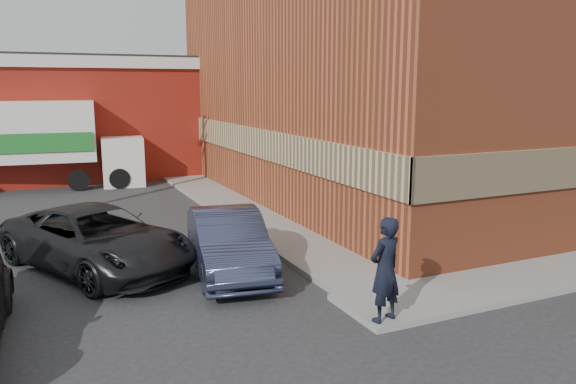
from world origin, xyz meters
name	(u,v)px	position (x,y,z in m)	size (l,w,h in m)	color
ground	(349,296)	(0.00, 0.00, 0.00)	(90.00, 90.00, 0.00)	#28282B
brick_building	(420,75)	(8.50, 9.00, 4.68)	(14.25, 18.25, 9.36)	#AC4C2C
sidewalk_west	(233,206)	(0.60, 9.00, 0.06)	(1.80, 18.00, 0.12)	gray
warehouse	(22,117)	(-6.00, 20.00, 2.81)	(16.30, 8.30, 5.60)	maroon
man	(385,270)	(-0.20, -1.55, 1.07)	(0.69, 0.46, 1.90)	black
sedan	(228,242)	(-1.76, 2.46, 0.72)	(1.52, 4.37, 1.44)	#313753
suv_a	(97,239)	(-4.48, 3.94, 0.74)	(2.45, 5.30, 1.47)	black
box_truck	(41,139)	(-5.30, 15.92, 2.11)	(7.59, 2.97, 3.65)	white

